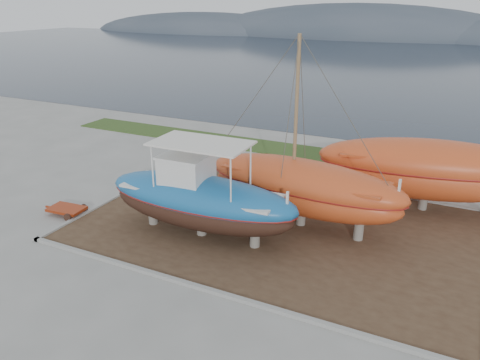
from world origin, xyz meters
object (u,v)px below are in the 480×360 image
at_px(white_dinghy, 189,191).
at_px(orange_sailboat, 305,136).
at_px(orange_bare_hull, 427,176).
at_px(red_trailer, 67,211).
at_px(blue_caique, 200,190).

relative_size(white_dinghy, orange_sailboat, 0.38).
xyz_separation_m(orange_bare_hull, red_trailer, (-16.03, -8.51, -1.66)).
relative_size(blue_caique, orange_bare_hull, 0.85).
distance_m(orange_bare_hull, red_trailer, 18.23).
distance_m(white_dinghy, orange_sailboat, 7.41).
height_order(orange_sailboat, orange_bare_hull, orange_sailboat).
height_order(blue_caique, white_dinghy, blue_caique).
relative_size(orange_sailboat, orange_bare_hull, 0.90).
height_order(blue_caique, red_trailer, blue_caique).
relative_size(white_dinghy, orange_bare_hull, 0.34).
distance_m(blue_caique, red_trailer, 7.61).
bearing_deg(blue_caique, orange_bare_hull, 38.73).
bearing_deg(orange_bare_hull, white_dinghy, -169.69).
height_order(orange_sailboat, red_trailer, orange_sailboat).
xyz_separation_m(orange_sailboat, red_trailer, (-10.99, -4.07, -4.26)).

